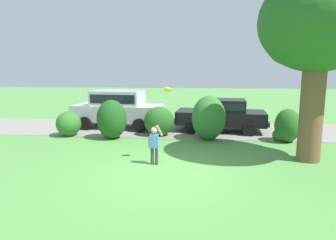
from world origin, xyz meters
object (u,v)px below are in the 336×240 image
Objects in this scene: parked_suv at (118,107)px; child_thrower at (154,142)px; oak_tree_large at (320,28)px; frisbee at (167,90)px; parked_sedan at (223,114)px.

parked_suv is 6.40m from child_thrower.
oak_tree_large is at bearing 11.68° from child_thrower.
oak_tree_large reaches higher than parked_suv.
child_thrower is at bearing -133.71° from frisbee.
child_thrower is at bearing -114.50° from parked_sedan.
frisbee is (-2.12, -5.09, 1.50)m from parked_sedan.
parked_sedan is 0.94× the size of parked_suv.
parked_suv is at bearing 148.91° from oak_tree_large.
child_thrower is (-5.08, -1.05, -3.53)m from oak_tree_large.
oak_tree_large is 6.16m from parked_sedan.
child_thrower is (-2.50, -5.48, -0.13)m from parked_sedan.
parked_suv is at bearing 176.83° from parked_sedan.
frisbee reaches higher than child_thrower.
parked_sedan is 6.03m from child_thrower.
parked_sedan is at bearing -3.17° from parked_suv.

